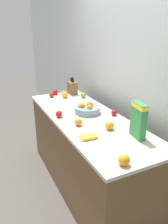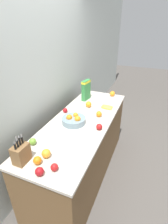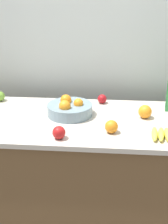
{
  "view_description": "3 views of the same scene",
  "coord_description": "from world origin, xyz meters",
  "px_view_note": "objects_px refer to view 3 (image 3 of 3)",
  "views": [
    {
      "loc": [
        1.98,
        -0.99,
        1.81
      ],
      "look_at": [
        0.02,
        -0.04,
        0.97
      ],
      "focal_mm": 35.0,
      "sensor_mm": 36.0,
      "label": 1
    },
    {
      "loc": [
        -1.75,
        -0.76,
        2.05
      ],
      "look_at": [
        0.03,
        -0.03,
        1.02
      ],
      "focal_mm": 28.0,
      "sensor_mm": 36.0,
      "label": 2
    },
    {
      "loc": [
        0.16,
        -1.8,
        1.72
      ],
      "look_at": [
        0.01,
        -0.04,
        0.97
      ],
      "focal_mm": 50.0,
      "sensor_mm": 36.0,
      "label": 3
    }
  ],
  "objects_px": {
    "apple_middle": "(102,99)",
    "orange_front_left": "(145,112)",
    "fruit_bowl": "(70,109)",
    "apple_front": "(0,96)",
    "orange_by_cereal": "(111,127)",
    "apple_leftmost": "(59,133)",
    "banana_bunch": "(161,134)"
  },
  "relations": [
    {
      "from": "orange_front_left",
      "to": "banana_bunch",
      "type": "bearing_deg",
      "value": -75.53
    },
    {
      "from": "banana_bunch",
      "to": "fruit_bowl",
      "type": "bearing_deg",
      "value": 154.11
    },
    {
      "from": "orange_front_left",
      "to": "orange_by_cereal",
      "type": "bearing_deg",
      "value": -132.81
    },
    {
      "from": "banana_bunch",
      "to": "apple_middle",
      "type": "relative_size",
      "value": 2.68
    },
    {
      "from": "apple_front",
      "to": "apple_leftmost",
      "type": "relative_size",
      "value": 0.97
    },
    {
      "from": "banana_bunch",
      "to": "orange_front_left",
      "type": "xyz_separation_m",
      "value": [
        -0.07,
        0.26,
        0.03
      ]
    },
    {
      "from": "banana_bunch",
      "to": "apple_front",
      "type": "bearing_deg",
      "value": 156.36
    },
    {
      "from": "fruit_bowl",
      "to": "orange_by_cereal",
      "type": "xyz_separation_m",
      "value": [
        0.27,
        -0.24,
        -0.01
      ]
    },
    {
      "from": "fruit_bowl",
      "to": "orange_front_left",
      "type": "height_order",
      "value": "fruit_bowl"
    },
    {
      "from": "apple_middle",
      "to": "orange_front_left",
      "type": "height_order",
      "value": "orange_front_left"
    },
    {
      "from": "apple_middle",
      "to": "orange_front_left",
      "type": "distance_m",
      "value": 0.37
    },
    {
      "from": "apple_leftmost",
      "to": "orange_front_left",
      "type": "relative_size",
      "value": 0.86
    },
    {
      "from": "apple_front",
      "to": "apple_middle",
      "type": "height_order",
      "value": "apple_front"
    },
    {
      "from": "fruit_bowl",
      "to": "banana_bunch",
      "type": "bearing_deg",
      "value": -25.89
    },
    {
      "from": "apple_middle",
      "to": "banana_bunch",
      "type": "bearing_deg",
      "value": -54.91
    },
    {
      "from": "apple_leftmost",
      "to": "apple_middle",
      "type": "xyz_separation_m",
      "value": [
        0.22,
        0.56,
        -0.0
      ]
    },
    {
      "from": "banana_bunch",
      "to": "orange_by_cereal",
      "type": "xyz_separation_m",
      "value": [
        -0.28,
        0.03,
        0.02
      ]
    },
    {
      "from": "fruit_bowl",
      "to": "apple_middle",
      "type": "distance_m",
      "value": 0.31
    },
    {
      "from": "apple_middle",
      "to": "orange_by_cereal",
      "type": "xyz_separation_m",
      "value": [
        0.07,
        -0.47,
        0.01
      ]
    },
    {
      "from": "orange_front_left",
      "to": "apple_middle",
      "type": "bearing_deg",
      "value": 140.06
    },
    {
      "from": "apple_leftmost",
      "to": "apple_middle",
      "type": "distance_m",
      "value": 0.61
    },
    {
      "from": "apple_front",
      "to": "apple_leftmost",
      "type": "height_order",
      "value": "apple_leftmost"
    },
    {
      "from": "apple_front",
      "to": "apple_leftmost",
      "type": "xyz_separation_m",
      "value": [
        0.52,
        -0.55,
        0.0
      ]
    },
    {
      "from": "fruit_bowl",
      "to": "apple_leftmost",
      "type": "relative_size",
      "value": 3.97
    },
    {
      "from": "apple_leftmost",
      "to": "orange_by_cereal",
      "type": "height_order",
      "value": "orange_by_cereal"
    },
    {
      "from": "orange_front_left",
      "to": "orange_by_cereal",
      "type": "distance_m",
      "value": 0.31
    },
    {
      "from": "banana_bunch",
      "to": "apple_middle",
      "type": "distance_m",
      "value": 0.61
    },
    {
      "from": "banana_bunch",
      "to": "apple_leftmost",
      "type": "bearing_deg",
      "value": -173.26
    },
    {
      "from": "apple_leftmost",
      "to": "orange_by_cereal",
      "type": "distance_m",
      "value": 0.31
    },
    {
      "from": "apple_leftmost",
      "to": "apple_front",
      "type": "bearing_deg",
      "value": 133.76
    },
    {
      "from": "fruit_bowl",
      "to": "orange_by_cereal",
      "type": "height_order",
      "value": "fruit_bowl"
    },
    {
      "from": "fruit_bowl",
      "to": "apple_leftmost",
      "type": "bearing_deg",
      "value": -92.92
    }
  ]
}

